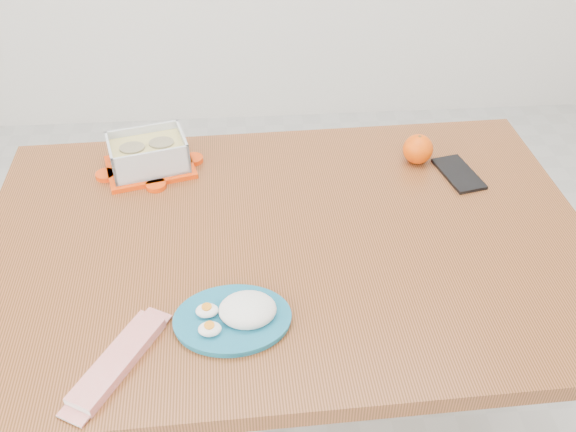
{
  "coord_description": "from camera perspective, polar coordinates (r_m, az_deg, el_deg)",
  "views": [
    {
      "loc": [
        -0.1,
        -1.19,
        1.67
      ],
      "look_at": [
        -0.02,
        -0.11,
        0.81
      ],
      "focal_mm": 40.0,
      "sensor_mm": 36.0,
      "label": 1
    }
  ],
  "objects": [
    {
      "name": "candy_bar",
      "position": [
        1.21,
        -14.87,
        -12.3
      ],
      "size": [
        0.16,
        0.22,
        0.02
      ],
      "primitive_type": "cube",
      "rotation": [
        0.0,
        0.0,
        1.06
      ],
      "color": "red",
      "rests_on": "dining_table"
    },
    {
      "name": "dining_table",
      "position": [
        1.48,
        -0.0,
        -4.41
      ],
      "size": [
        1.38,
        0.94,
        0.75
      ],
      "rotation": [
        0.0,
        0.0,
        0.03
      ],
      "color": "brown",
      "rests_on": "ground"
    },
    {
      "name": "rice_plate",
      "position": [
        1.23,
        -4.54,
        -8.71
      ],
      "size": [
        0.23,
        0.23,
        0.06
      ],
      "rotation": [
        0.0,
        0.0,
        0.04
      ],
      "color": "#186685",
      "rests_on": "dining_table"
    },
    {
      "name": "smartphone",
      "position": [
        1.66,
        14.92,
        3.65
      ],
      "size": [
        0.11,
        0.17,
        0.01
      ],
      "primitive_type": "cube",
      "rotation": [
        0.0,
        0.0,
        0.22
      ],
      "color": "black",
      "rests_on": "dining_table"
    },
    {
      "name": "food_container",
      "position": [
        1.65,
        -12.31,
        5.37
      ],
      "size": [
        0.25,
        0.21,
        0.09
      ],
      "rotation": [
        0.0,
        0.0,
        0.25
      ],
      "color": "#EB3B07",
      "rests_on": "dining_table"
    },
    {
      "name": "orange_fruit",
      "position": [
        1.67,
        11.48,
        5.85
      ],
      "size": [
        0.08,
        0.08,
        0.08
      ],
      "primitive_type": "sphere",
      "color": "#FF3705",
      "rests_on": "dining_table"
    },
    {
      "name": "ground",
      "position": [
        2.05,
        0.29,
        -15.96
      ],
      "size": [
        3.5,
        3.5,
        0.0
      ],
      "primitive_type": "plane",
      "color": "#B7B7B2",
      "rests_on": "ground"
    }
  ]
}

